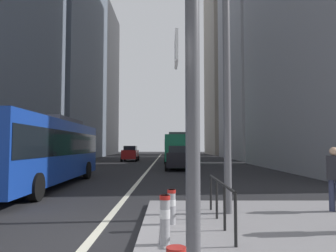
{
  "coord_description": "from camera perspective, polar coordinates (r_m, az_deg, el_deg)",
  "views": [
    {
      "loc": [
        1.59,
        -6.71,
        1.94
      ],
      "look_at": [
        1.58,
        38.25,
        4.71
      ],
      "focal_mm": 34.55,
      "sensor_mm": 36.0,
      "label": 1
    }
  ],
  "objects": [
    {
      "name": "lane_centre_line",
      "position": [
        36.8,
        -2.48,
        -6.53
      ],
      "size": [
        0.2,
        80.0,
        0.01
      ],
      "primitive_type": "cube",
      "color": "beige",
      "rests_on": "ground"
    },
    {
      "name": "street_lamp_post",
      "position": [
        9.47,
        10.23,
        17.2
      ],
      "size": [
        5.5,
        0.32,
        8.0
      ],
      "color": "#56565B",
      "rests_on": "median_island"
    },
    {
      "name": "car_oncoming_mid",
      "position": [
        41.57,
        -6.63,
        -4.81
      ],
      "size": [
        2.05,
        4.3,
        1.94
      ],
      "color": "maroon",
      "rests_on": "ground"
    },
    {
      "name": "car_receding_near",
      "position": [
        26.24,
        1.85,
        -5.6
      ],
      "size": [
        2.16,
        4.56,
        1.94
      ],
      "color": "black",
      "rests_on": "ground"
    },
    {
      "name": "pedestrian_railing",
      "position": [
        7.69,
        9.23,
        -11.66
      ],
      "size": [
        0.06,
        3.4,
        0.98
      ],
      "color": "black",
      "rests_on": "median_island"
    },
    {
      "name": "office_tower_right_mid",
      "position": [
        55.1,
        16.98,
        16.59
      ],
      "size": [
        12.29,
        18.67,
        41.5
      ],
      "primitive_type": "cube",
      "color": "#9E9EA3",
      "rests_on": "ground"
    },
    {
      "name": "bollard_right",
      "position": [
        6.11,
        -0.53,
        -15.77
      ],
      "size": [
        0.2,
        0.2,
        0.89
      ],
      "color": "#99999E",
      "rests_on": "median_island"
    },
    {
      "name": "office_tower_left_far",
      "position": [
        74.91,
        -13.69,
        7.55
      ],
      "size": [
        10.81,
        16.25,
        32.4
      ],
      "primitive_type": "cube",
      "color": "#9E9EA3",
      "rests_on": "ground"
    },
    {
      "name": "traffic_signal_gantry",
      "position": [
        5.47,
        -15.81,
        19.57
      ],
      "size": [
        5.43,
        0.65,
        6.0
      ],
      "color": "#515156",
      "rests_on": "median_island"
    },
    {
      "name": "pedestrian_waiting",
      "position": [
        10.09,
        27.31,
        -7.74
      ],
      "size": [
        0.45,
        0.4,
        1.76
      ],
      "color": "#2D334C",
      "rests_on": "median_island"
    },
    {
      "name": "ground_plane",
      "position": [
        26.83,
        -3.42,
        -7.66
      ],
      "size": [
        160.0,
        160.0,
        0.0
      ],
      "primitive_type": "plane",
      "color": "black"
    },
    {
      "name": "city_bus_blue_oncoming",
      "position": [
        16.38,
        -21.13,
        -3.65
      ],
      "size": [
        2.86,
        12.09,
        3.4
      ],
      "color": "#14389E",
      "rests_on": "ground"
    },
    {
      "name": "office_tower_right_far",
      "position": [
        77.65,
        11.81,
        13.86
      ],
      "size": [
        12.36,
        18.36,
        50.06
      ],
      "primitive_type": "cube",
      "color": "gray",
      "rests_on": "ground"
    },
    {
      "name": "bollard_back",
      "position": [
        7.62,
        0.66,
        -13.73
      ],
      "size": [
        0.2,
        0.2,
        0.79
      ],
      "color": "#99999E",
      "rests_on": "median_island"
    },
    {
      "name": "city_bus_red_receding",
      "position": [
        37.4,
        1.64,
        -3.68
      ],
      "size": [
        2.89,
        10.76,
        3.4
      ],
      "color": "#198456",
      "rests_on": "ground"
    }
  ]
}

